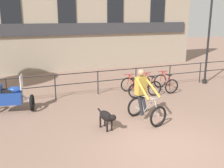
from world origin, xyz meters
TOP-DOWN VIEW (x-y plane):
  - ground_plane at (0.00, 0.00)m, footprint 60.00×60.00m
  - canal_railing at (-0.00, 5.20)m, footprint 15.05×0.05m
  - building_facade at (0.00, 10.99)m, footprint 18.00×0.72m
  - cyclist_with_bike at (0.40, 1.79)m, footprint 0.92×1.29m
  - dog at (-1.01, 1.53)m, footprint 0.36×1.01m
  - parked_motorcycle at (-3.66, 4.26)m, footprint 1.69×0.96m
  - parked_bicycle_near_lamp at (1.33, 4.54)m, footprint 0.79×1.18m
  - parked_bicycle_mid_left at (2.21, 4.54)m, footprint 0.72×1.14m
  - parked_bicycle_mid_right at (3.10, 4.54)m, footprint 0.73×1.15m
  - street_lamp at (5.72, 4.92)m, footprint 0.28×0.28m

SIDE VIEW (x-z plane):
  - ground_plane at x=0.00m, z-range 0.00..0.00m
  - parked_bicycle_near_lamp at x=1.33m, z-range -0.07..0.79m
  - parked_bicycle_mid_right at x=3.10m, z-range -0.07..0.79m
  - parked_bicycle_mid_left at x=2.21m, z-range -0.07..0.79m
  - dog at x=-1.01m, z-range 0.12..0.72m
  - parked_motorcycle at x=-3.66m, z-range -0.11..1.24m
  - canal_railing at x=0.00m, z-range 0.18..1.23m
  - cyclist_with_bike at x=0.40m, z-range -0.09..1.61m
  - street_lamp at x=5.72m, z-range 0.27..4.83m
  - building_facade at x=0.00m, z-range -0.02..8.38m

